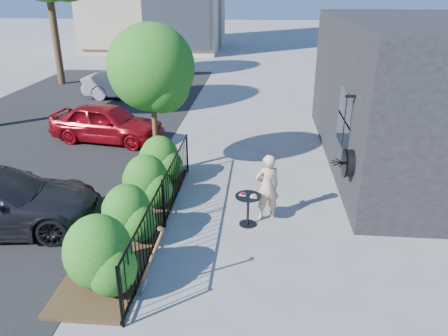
# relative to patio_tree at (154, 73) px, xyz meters

# --- Properties ---
(ground) EXTENTS (120.00, 120.00, 0.00)m
(ground) POSITION_rel_patio_tree_xyz_m (2.24, -2.76, -2.76)
(ground) COLOR gray
(ground) RESTS_ON ground
(shop_building) EXTENTS (6.22, 9.00, 4.00)m
(shop_building) POSITION_rel_patio_tree_xyz_m (7.73, 1.74, -0.76)
(shop_building) COLOR black
(shop_building) RESTS_ON ground
(fence) EXTENTS (0.05, 6.05, 1.10)m
(fence) POSITION_rel_patio_tree_xyz_m (0.74, -2.76, -2.20)
(fence) COLOR black
(fence) RESTS_ON ground
(planting_bed) EXTENTS (1.30, 6.00, 0.08)m
(planting_bed) POSITION_rel_patio_tree_xyz_m (0.04, -2.76, -2.72)
(planting_bed) COLOR #382616
(planting_bed) RESTS_ON ground
(shrubs) EXTENTS (1.10, 5.60, 1.24)m
(shrubs) POSITION_rel_patio_tree_xyz_m (0.14, -2.66, -2.06)
(shrubs) COLOR #215313
(shrubs) RESTS_ON ground
(patio_tree) EXTENTS (2.20, 2.20, 3.94)m
(patio_tree) POSITION_rel_patio_tree_xyz_m (0.00, 0.00, 0.00)
(patio_tree) COLOR #3F2B19
(patio_tree) RESTS_ON ground
(street) EXTENTS (9.00, 30.00, 0.01)m
(street) POSITION_rel_patio_tree_xyz_m (-4.76, 0.24, -2.76)
(street) COLOR black
(street) RESTS_ON ground
(cafe_table) EXTENTS (0.56, 0.56, 0.75)m
(cafe_table) POSITION_rel_patio_tree_xyz_m (2.51, -2.52, -2.28)
(cafe_table) COLOR black
(cafe_table) RESTS_ON ground
(woman) EXTENTS (0.64, 0.52, 1.50)m
(woman) POSITION_rel_patio_tree_xyz_m (2.91, -2.16, -2.01)
(woman) COLOR #D1A987
(woman) RESTS_ON ground
(shovel) EXTENTS (0.50, 0.17, 1.32)m
(shovel) POSITION_rel_patio_tree_xyz_m (0.98, -4.94, -2.18)
(shovel) COLOR brown
(shovel) RESTS_ON ground
(car_red) EXTENTS (3.92, 2.11, 1.27)m
(car_red) POSITION_rel_patio_tree_xyz_m (-2.33, 2.60, -2.13)
(car_red) COLOR maroon
(car_red) RESTS_ON ground
(car_silver) EXTENTS (4.21, 1.67, 1.36)m
(car_silver) POSITION_rel_patio_tree_xyz_m (-3.23, 8.45, -2.08)
(car_silver) COLOR #A2A2A6
(car_silver) RESTS_ON ground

